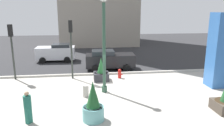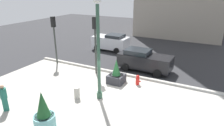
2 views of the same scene
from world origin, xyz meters
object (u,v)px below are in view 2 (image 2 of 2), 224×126
(lamp_post, at_px, (99,54))
(potted_plant_curbside, at_px, (116,75))
(fire_hydrant, at_px, (138,80))
(traffic_light_far_side, at_px, (95,37))
(concrete_bollard, at_px, (77,93))
(car_far_lane, at_px, (111,42))
(traffic_light_corner, at_px, (54,32))
(potted_plant_by_pillar, at_px, (44,114))
(pedestrian_by_curb, at_px, (4,97))
(car_curb_west, at_px, (144,60))

(lamp_post, height_order, potted_plant_curbside, lamp_post)
(fire_hydrant, relative_size, traffic_light_far_side, 0.17)
(concrete_bollard, bearing_deg, car_far_lane, 106.15)
(lamp_post, distance_m, car_far_lane, 10.64)
(traffic_light_far_side, height_order, traffic_light_corner, traffic_light_far_side)
(potted_plant_by_pillar, bearing_deg, lamp_post, 76.62)
(pedestrian_by_curb, bearing_deg, potted_plant_curbside, 57.07)
(concrete_bollard, relative_size, car_curb_west, 0.17)
(car_curb_west, bearing_deg, car_far_lane, 142.90)
(fire_hydrant, distance_m, traffic_light_corner, 8.56)
(fire_hydrant, distance_m, car_curb_west, 2.90)
(car_far_lane, bearing_deg, potted_plant_by_pillar, -76.04)
(fire_hydrant, relative_size, traffic_light_corner, 0.18)
(traffic_light_far_side, xyz_separation_m, car_far_lane, (-1.98, 6.34, -2.11))
(potted_plant_curbside, relative_size, traffic_light_far_side, 0.39)
(potted_plant_by_pillar, distance_m, car_far_lane, 13.72)
(fire_hydrant, height_order, traffic_light_corner, traffic_light_corner)
(fire_hydrant, xyz_separation_m, traffic_light_far_side, (-3.70, 0.40, 2.69))
(concrete_bollard, bearing_deg, pedestrian_by_curb, -132.68)
(lamp_post, relative_size, car_far_lane, 1.53)
(car_curb_west, relative_size, pedestrian_by_curb, 2.74)
(car_far_lane, bearing_deg, pedestrian_by_curb, -88.93)
(traffic_light_far_side, bearing_deg, lamp_post, -55.42)
(traffic_light_far_side, bearing_deg, car_curb_west, 36.98)
(traffic_light_corner, bearing_deg, fire_hydrant, -5.17)
(potted_plant_by_pillar, bearing_deg, fire_hydrant, 70.20)
(traffic_light_far_side, distance_m, traffic_light_corner, 4.45)
(potted_plant_curbside, bearing_deg, traffic_light_far_side, 160.05)
(potted_plant_curbside, distance_m, traffic_light_far_side, 3.37)
(concrete_bollard, height_order, car_far_lane, car_far_lane)
(concrete_bollard, distance_m, car_far_lane, 10.70)
(traffic_light_far_side, bearing_deg, car_far_lane, 107.30)
(car_curb_west, bearing_deg, potted_plant_curbside, -107.37)
(potted_plant_by_pillar, distance_m, traffic_light_far_side, 7.46)
(car_far_lane, bearing_deg, traffic_light_corner, -112.31)
(car_curb_west, bearing_deg, potted_plant_by_pillar, -101.29)
(potted_plant_curbside, bearing_deg, concrete_bollard, -111.18)
(lamp_post, xyz_separation_m, concrete_bollard, (-1.23, -0.69, -2.56))
(fire_hydrant, xyz_separation_m, car_curb_west, (-0.49, 2.81, 0.52))
(lamp_post, bearing_deg, car_curb_west, 80.12)
(traffic_light_corner, xyz_separation_m, car_curb_west, (7.65, 2.08, -2.00))
(traffic_light_corner, distance_m, pedestrian_by_curb, 7.96)
(car_curb_west, distance_m, pedestrian_by_curb, 10.53)
(fire_hydrant, height_order, car_curb_west, car_curb_west)
(lamp_post, distance_m, traffic_light_far_side, 3.93)
(lamp_post, distance_m, traffic_light_corner, 7.56)
(concrete_bollard, height_order, traffic_light_far_side, traffic_light_far_side)
(lamp_post, relative_size, car_curb_west, 1.36)
(potted_plant_by_pillar, height_order, car_curb_west, potted_plant_by_pillar)
(potted_plant_by_pillar, height_order, car_far_lane, potted_plant_by_pillar)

